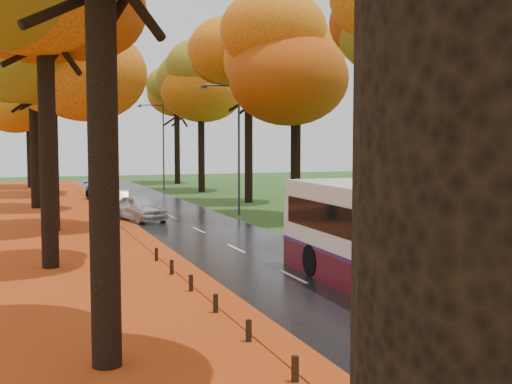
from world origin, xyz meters
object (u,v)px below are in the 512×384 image
car_silver (119,200)px  streetlamp_mid (235,139)px  streetlamp_near (473,135)px  car_white (140,208)px  streetlamp_far (161,140)px  bus (403,242)px  car_dark (106,191)px

car_silver → streetlamp_mid: bearing=-31.1°
streetlamp_near → car_white: streetlamp_near is taller
streetlamp_far → bus: bearing=-92.9°
streetlamp_far → bus: size_ratio=0.67×
bus → car_dark: bus is taller
streetlamp_near → car_dark: streetlamp_near is taller
streetlamp_near → car_dark: (-6.24, 34.86, -4.00)m
bus → car_white: 21.21m
car_white → car_silver: car_white is taller
streetlamp_mid → streetlamp_near: bearing=-90.0°
streetlamp_mid → car_white: streetlamp_mid is taller
car_dark → streetlamp_mid: bearing=-81.0°
car_silver → streetlamp_near: bearing=-66.9°
bus → streetlamp_far: bearing=88.6°
streetlamp_far → bus: streetlamp_far is taller
streetlamp_near → bus: size_ratio=0.67×
car_dark → streetlamp_far: bearing=38.7°
streetlamp_mid → bus: (-2.20, -21.84, -3.04)m
bus → car_silver: (-4.09, 27.38, -1.01)m
streetlamp_near → car_silver: (-6.30, 27.54, -4.05)m
streetlamp_near → bus: streetlamp_near is taller
car_white → car_dark: size_ratio=0.92×
car_silver → bus: bearing=-71.2°
streetlamp_far → car_dark: bearing=-124.3°
streetlamp_near → car_dark: size_ratio=1.72×
streetlamp_far → car_silver: (-6.30, -16.46, -4.05)m
streetlamp_far → bus: 44.00m
car_white → car_silver: bearing=75.3°
streetlamp_near → streetlamp_mid: bearing=90.0°
streetlamp_near → bus: (-2.20, 0.16, -3.04)m
streetlamp_far → car_silver: 18.08m
streetlamp_near → streetlamp_far: bearing=90.0°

